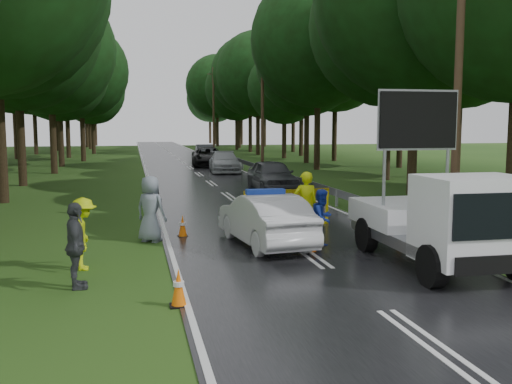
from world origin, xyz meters
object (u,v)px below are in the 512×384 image
object	(u,v)px
police_sedan	(265,220)
queue_car_second	(225,162)
officer	(305,205)
queue_car_fourth	(205,152)
barrier	(287,199)
queue_car_third	(208,157)
work_truck	(442,220)
queue_car_first	(272,176)
civilian	(322,218)

from	to	relation	value
police_sedan	queue_car_second	xyz separation A→B (m)	(2.74, 24.13, 0.02)
officer	queue_car_fourth	xyz separation A→B (m)	(1.76, 37.37, -0.24)
queue_car_fourth	police_sedan	bearing A→B (deg)	-92.01
barrier	queue_car_third	distance (m)	27.48
officer	work_truck	bearing A→B (deg)	120.34
police_sedan	work_truck	bearing A→B (deg)	128.98
police_sedan	work_truck	xyz separation A→B (m)	(3.35, -3.22, 0.40)
police_sedan	queue_car_first	world-z (taller)	queue_car_first
queue_car_second	queue_car_fourth	xyz separation A→B (m)	(0.36, 13.93, 0.01)
officer	queue_car_third	size ratio (longest dim) A/B	0.36
queue_car_first	queue_car_second	distance (m)	11.85
queue_car_third	queue_car_fourth	size ratio (longest dim) A/B	1.22
barrier	queue_car_fourth	size ratio (longest dim) A/B	0.65
civilian	police_sedan	bearing A→B (deg)	121.14
work_truck	queue_car_first	world-z (taller)	work_truck
officer	queue_car_first	distance (m)	11.76
police_sedan	queue_car_second	distance (m)	24.29
barrier	queue_car_second	xyz separation A→B (m)	(1.39, 21.46, -0.19)
officer	queue_car_second	bearing A→B (deg)	-90.37
queue_car_second	queue_car_fourth	bearing A→B (deg)	92.97
work_truck	civilian	xyz separation A→B (m)	(-1.90, 2.73, -0.32)
work_truck	queue_car_third	bearing A→B (deg)	92.24
officer	civilian	size ratio (longest dim) A/B	1.24
police_sedan	civilian	distance (m)	1.53
barrier	police_sedan	bearing A→B (deg)	-122.45
barrier	queue_car_fourth	bearing A→B (deg)	81.42
barrier	queue_car_third	bearing A→B (deg)	82.06
civilian	queue_car_second	distance (m)	24.66
civilian	queue_car_first	xyz separation A→B (m)	(1.76, 12.78, 0.00)
queue_car_first	queue_car_fourth	world-z (taller)	queue_car_first
civilian	queue_car_third	bearing A→B (deg)	48.17
work_truck	barrier	distance (m)	6.23
civilian	queue_car_first	distance (m)	12.91
officer	queue_car_second	xyz separation A→B (m)	(1.40, 23.45, -0.25)
queue_car_second	queue_car_third	distance (m)	6.01
work_truck	queue_car_second	distance (m)	27.36
police_sedan	queue_car_second	world-z (taller)	police_sedan
barrier	queue_car_third	size ratio (longest dim) A/B	0.54
barrier	queue_car_second	size ratio (longest dim) A/B	0.59
work_truck	officer	world-z (taller)	work_truck
queue_car_first	queue_car_fourth	bearing A→B (deg)	89.66
officer	queue_car_first	size ratio (longest dim) A/B	0.42
queue_car_third	officer	bearing A→B (deg)	-88.40
queue_car_third	queue_car_fourth	distance (m)	7.96
police_sedan	queue_car_second	bearing A→B (deg)	-103.64
work_truck	police_sedan	bearing A→B (deg)	136.75
police_sedan	queue_car_third	bearing A→B (deg)	-101.72
work_truck	queue_car_third	size ratio (longest dim) A/B	0.95
barrier	civilian	bearing A→B (deg)	-93.87
police_sedan	officer	world-z (taller)	officer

